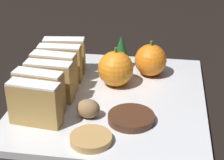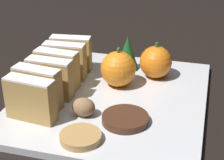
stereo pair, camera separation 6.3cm
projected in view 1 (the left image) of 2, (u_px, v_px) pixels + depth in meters
The scene contains 14 objects.
ground_plane at pixel (112, 102), 0.65m from camera, with size 6.00×6.00×0.00m, color black.
serving_platter at pixel (112, 99), 0.65m from camera, with size 0.32×0.36×0.01m.
stollen_slice_front at pixel (35, 104), 0.55m from camera, with size 0.08×0.03×0.07m.
stollen_slice_second at pixel (39, 92), 0.59m from camera, with size 0.08×0.03×0.07m.
stollen_slice_third at pixel (49, 81), 0.62m from camera, with size 0.08×0.03×0.07m.
stollen_slice_fourth at pixel (54, 72), 0.65m from camera, with size 0.08×0.03×0.07m.
stollen_slice_fifth at pixel (60, 63), 0.68m from camera, with size 0.08×0.03×0.07m.
stollen_slice_sixth at pixel (65, 56), 0.72m from camera, with size 0.08×0.04×0.07m.
orange_near at pixel (113, 68), 0.67m from camera, with size 0.06×0.06×0.07m.
orange_far at pixel (151, 60), 0.71m from camera, with size 0.06×0.06×0.07m.
walnut at pixel (88, 109), 0.58m from camera, with size 0.04×0.03×0.03m.
chocolate_cookie at pixel (131, 118), 0.57m from camera, with size 0.07×0.07×0.01m.
gingerbread_cookie at pixel (91, 139), 0.52m from camera, with size 0.06×0.06×0.01m.
evergreen_sprig at pixel (120, 52), 0.73m from camera, with size 0.04×0.04×0.07m.
Camera 1 is at (0.09, -0.56, 0.32)m, focal length 60.00 mm.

